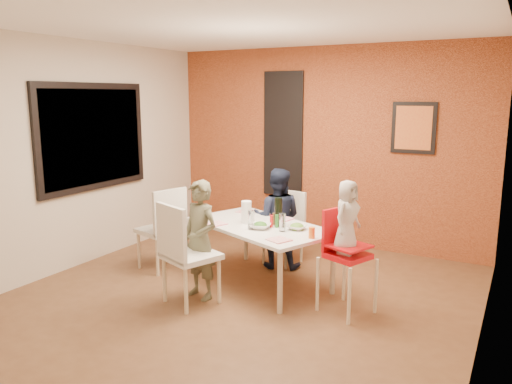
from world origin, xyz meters
The scene contains 35 objects.
ground centered at (0.00, 0.00, 0.00)m, with size 4.50×4.50×0.00m, color brown.
ceiling centered at (0.00, 0.00, 2.70)m, with size 4.50×4.50×0.02m, color white.
wall_back centered at (0.00, 2.25, 1.35)m, with size 4.50×0.02×2.70m, color beige.
wall_front centered at (0.00, -2.25, 1.35)m, with size 4.50×0.02×2.70m, color beige.
wall_left centered at (-2.25, 0.00, 1.35)m, with size 0.02×4.50×2.70m, color beige.
wall_right centered at (2.25, 0.00, 1.35)m, with size 0.02×4.50×2.70m, color beige.
brick_accent_wall centered at (0.00, 2.23, 1.35)m, with size 4.50×0.02×2.70m, color maroon.
picture_window_frame centered at (-2.22, 0.20, 1.55)m, with size 0.05×1.70×1.30m, color black.
picture_window_pane centered at (-2.21, 0.20, 1.55)m, with size 0.02×1.55×1.15m, color black.
glassblock_strip centered at (-0.60, 2.21, 1.50)m, with size 0.55×0.03×1.70m, color silver.
glassblock_surround centered at (-0.60, 2.21, 1.50)m, with size 0.60×0.03×1.76m, color black.
art_print_frame centered at (1.20, 2.21, 1.65)m, with size 0.54×0.03×0.64m, color black.
art_print_canvas centered at (1.20, 2.19, 1.65)m, with size 0.44×0.01×0.54m, color orange.
dining_table centered at (-0.01, 0.43, 0.61)m, with size 1.81×1.42×0.67m.
chair_near centered at (-0.39, -0.47, 0.58)m, with size 0.61×0.61×1.03m.
chair_far centered at (-0.07, 1.23, 0.49)m, with size 0.47×0.47×0.88m.
chair_left centered at (-1.20, 0.25, 0.55)m, with size 0.56×0.56×0.99m.
high_chair centered at (1.03, 0.16, 0.60)m, with size 0.54×0.54×1.00m.
child_near centered at (-0.36, -0.22, 0.61)m, with size 0.45×0.29×1.22m, color #52503A.
child_far centered at (-0.09, 0.99, 0.60)m, with size 0.59×0.46×1.21m, color black.
toddler centered at (1.05, 0.15, 0.94)m, with size 0.34×0.22×0.70m, color beige.
plate_near_left centered at (-0.45, 0.21, 0.67)m, with size 0.20×0.20×0.01m, color white.
plate_far_mid centered at (0.09, 0.75, 0.67)m, with size 0.21×0.21×0.01m, color white.
plate_near_right centered at (0.43, -0.02, 0.67)m, with size 0.19×0.19×0.01m, color white.
plate_far_left centered at (-0.45, 0.87, 0.67)m, with size 0.20×0.20×0.01m, color white.
salad_bowl_a centered at (0.06, 0.28, 0.69)m, with size 0.23×0.23×0.06m, color silver.
salad_bowl_b centered at (0.42, 0.43, 0.69)m, with size 0.19×0.19×0.05m, color silver.
wine_bottle centered at (0.19, 0.46, 0.82)m, with size 0.08×0.08×0.31m, color black.
wine_glass_a centered at (-0.02, 0.23, 0.76)m, with size 0.07×0.07×0.20m, color white.
wine_glass_b centered at (0.31, 0.30, 0.76)m, with size 0.07×0.07×0.19m, color silver.
paper_towel_roll centered at (-0.18, 0.41, 0.79)m, with size 0.11×0.11×0.25m, color white.
condiment_red centered at (0.14, 0.38, 0.73)m, with size 0.03×0.03×0.13m, color red.
condiment_green centered at (0.20, 0.40, 0.74)m, with size 0.04×0.04×0.14m, color #2C7527.
condiment_brown centered at (0.13, 0.48, 0.73)m, with size 0.03×0.03×0.14m, color brown.
sippy_cup centered at (0.68, 0.21, 0.72)m, with size 0.06×0.06×0.11m, color orange.
Camera 1 is at (2.46, -4.22, 2.06)m, focal length 35.00 mm.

